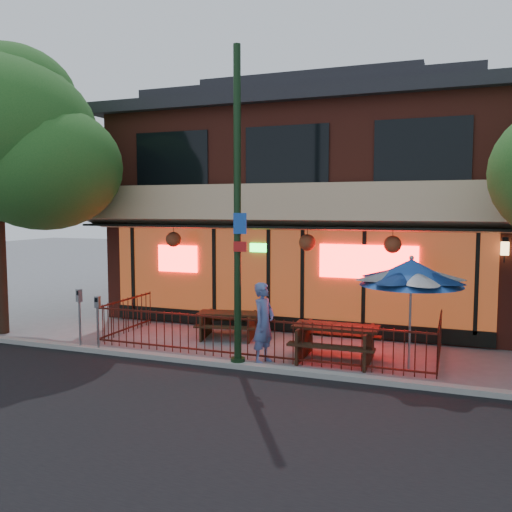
{
  "coord_description": "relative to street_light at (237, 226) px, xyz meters",
  "views": [
    {
      "loc": [
        4.5,
        -11.34,
        3.54
      ],
      "look_at": [
        -0.46,
        2.0,
        2.26
      ],
      "focal_mm": 38.0,
      "sensor_mm": 36.0,
      "label": 1
    }
  ],
  "objects": [
    {
      "name": "curb",
      "position": [
        -0.0,
        -0.1,
        -3.09
      ],
      "size": [
        80.0,
        0.25,
        0.12
      ],
      "primitive_type": "cube",
      "color": "#999993",
      "rests_on": "ground"
    },
    {
      "name": "parking_meter_far",
      "position": [
        -4.2,
        -0.08,
        -2.11
      ],
      "size": [
        0.17,
        0.16,
        1.54
      ],
      "color": "gray",
      "rests_on": "ground"
    },
    {
      "name": "picnic_table_left",
      "position": [
        -1.25,
        2.39,
        -2.69
      ],
      "size": [
        1.86,
        1.56,
        0.7
      ],
      "color": "#332212",
      "rests_on": "ground"
    },
    {
      "name": "patio_fence",
      "position": [
        -0.0,
        0.91,
        -2.52
      ],
      "size": [
        8.44,
        2.62,
        1.0
      ],
      "color": "#44150E",
      "rests_on": "ground"
    },
    {
      "name": "restaurant_building",
      "position": [
        -0.0,
        7.51,
        0.98
      ],
      "size": [
        12.96,
        9.49,
        8.05
      ],
      "color": "maroon",
      "rests_on": "ground"
    },
    {
      "name": "patio_umbrella",
      "position": [
        3.6,
        1.1,
        -1.0
      ],
      "size": [
        2.2,
        2.2,
        2.51
      ],
      "color": "gray",
      "rests_on": "ground"
    },
    {
      "name": "parking_meter_near",
      "position": [
        -3.66,
        -0.08,
        -2.21
      ],
      "size": [
        0.13,
        0.12,
        1.39
      ],
      "color": "gray",
      "rests_on": "ground"
    },
    {
      "name": "street_light",
      "position": [
        0.0,
        0.0,
        0.0
      ],
      "size": [
        0.43,
        0.32,
        7.0
      ],
      "color": "black",
      "rests_on": "ground"
    },
    {
      "name": "asphalt_street",
      "position": [
        -0.0,
        -5.6,
        -3.15
      ],
      "size": [
        80.0,
        11.0,
        0.0
      ],
      "primitive_type": "cube",
      "color": "black",
      "rests_on": "ground"
    },
    {
      "name": "pedestrian",
      "position": [
        0.43,
        0.5,
        -2.23
      ],
      "size": [
        0.56,
        0.75,
        1.85
      ],
      "primitive_type": "imported",
      "rotation": [
        0.0,
        0.0,
        1.38
      ],
      "color": "#5267A4",
      "rests_on": "ground"
    },
    {
      "name": "picnic_table_right",
      "position": [
        1.95,
        1.21,
        -2.6
      ],
      "size": [
        1.96,
        1.52,
        0.83
      ],
      "color": "#301D11",
      "rests_on": "ground"
    },
    {
      "name": "ground",
      "position": [
        -0.0,
        0.4,
        -3.15
      ],
      "size": [
        80.0,
        80.0,
        0.0
      ],
      "primitive_type": "plane",
      "color": "gray",
      "rests_on": "ground"
    }
  ]
}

